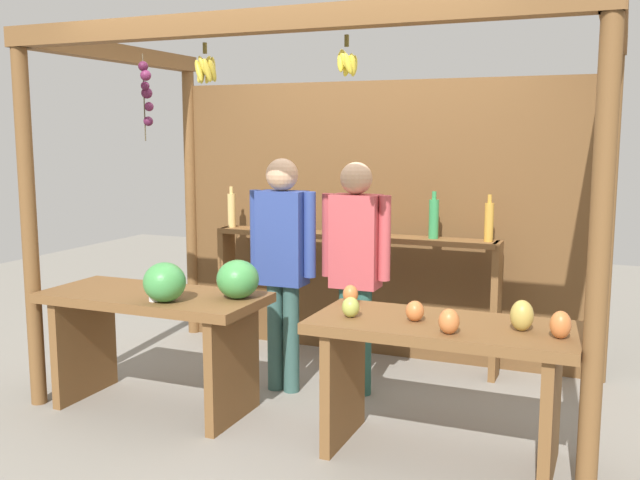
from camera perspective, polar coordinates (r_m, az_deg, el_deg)
The scene contains 7 objects.
ground_plane at distance 5.07m, azimuth 0.84°, elevation -11.87°, with size 12.00×12.00×0.00m, color gray.
market_stall at distance 5.20m, azimuth 2.72°, elevation 4.25°, with size 3.51×1.98×2.40m.
fruit_counter_left at distance 4.67m, azimuth -12.14°, elevation -5.80°, with size 1.46×0.67×1.00m.
fruit_counter_right at distance 3.99m, azimuth 9.71°, elevation -9.05°, with size 1.42×0.64×0.92m.
bottle_shelf_unit at distance 5.54m, azimuth 2.52°, elevation -1.51°, with size 2.25×0.22×1.35m.
vendor_man at distance 4.86m, azimuth -2.97°, elevation -1.09°, with size 0.48×0.22×1.60m.
vendor_woman at distance 4.81m, azimuth 2.83°, elevation -1.38°, with size 0.48×0.21×1.57m.
Camera 1 is at (1.77, -4.42, 1.76)m, focal length 40.53 mm.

